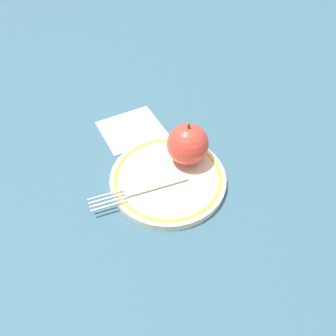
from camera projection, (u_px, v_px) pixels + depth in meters
The scene contains 5 objects.
ground_plane at pixel (166, 188), 0.59m from camera, with size 2.00×2.00×0.00m, color #315465.
plate at pixel (168, 178), 0.59m from camera, with size 0.21×0.21×0.02m.
apple_red_whole at pixel (188, 144), 0.59m from camera, with size 0.08×0.08×0.09m.
fork at pixel (143, 190), 0.56m from camera, with size 0.17×0.09×0.00m.
napkin_folded at pixel (132, 129), 0.69m from camera, with size 0.12×0.11×0.01m, color silver.
Camera 1 is at (0.24, 0.27, 0.46)m, focal length 35.00 mm.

